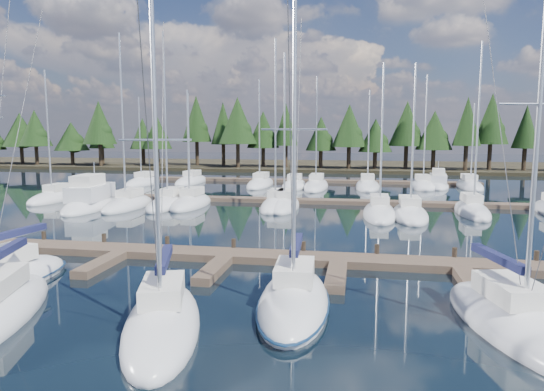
% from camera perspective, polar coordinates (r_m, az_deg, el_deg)
% --- Properties ---
extents(ground, '(260.00, 260.00, 0.00)m').
position_cam_1_polar(ground, '(38.45, -0.38, -2.93)').
color(ground, black).
rests_on(ground, ground).
extents(far_shore, '(220.00, 30.00, 0.60)m').
position_cam_1_polar(far_shore, '(97.66, 6.06, 3.49)').
color(far_shore, black).
rests_on(far_shore, ground).
extents(main_dock, '(44.00, 6.13, 0.90)m').
position_cam_1_polar(main_dock, '(26.37, -5.44, -7.34)').
color(main_dock, brown).
rests_on(main_dock, ground).
extents(back_docks, '(50.00, 21.80, 0.40)m').
position_cam_1_polar(back_docks, '(57.59, 3.17, 0.72)').
color(back_docks, brown).
rests_on(back_docks, ground).
extents(front_sailboat_3, '(4.88, 8.48, 12.11)m').
position_cam_1_polar(front_sailboat_3, '(17.95, -12.76, -14.41)').
color(front_sailboat_3, silver).
rests_on(front_sailboat_3, ground).
extents(front_sailboat_4, '(3.34, 8.41, 12.75)m').
position_cam_1_polar(front_sailboat_4, '(19.71, 2.59, -12.22)').
color(front_sailboat_4, silver).
rests_on(front_sailboat_4, ground).
extents(front_sailboat_5, '(4.94, 9.11, 14.20)m').
position_cam_1_polar(front_sailboat_5, '(19.52, 26.78, -13.22)').
color(front_sailboat_5, silver).
rests_on(front_sailboat_5, ground).
extents(back_sailboat_rows, '(49.73, 32.28, 16.66)m').
position_cam_1_polar(back_sailboat_rows, '(52.90, 2.68, 0.20)').
color(back_sailboat_rows, silver).
rests_on(back_sailboat_rows, ground).
extents(motor_yacht_left, '(4.64, 10.52, 5.10)m').
position_cam_1_polar(motor_yacht_left, '(47.67, -20.52, -0.72)').
color(motor_yacht_left, silver).
rests_on(motor_yacht_left, ground).
extents(motor_yacht_right, '(3.60, 8.17, 3.94)m').
position_cam_1_polar(motor_yacht_right, '(64.84, 18.93, 1.29)').
color(motor_yacht_right, silver).
rests_on(motor_yacht_right, ground).
extents(tree_line, '(184.90, 11.64, 13.39)m').
position_cam_1_polar(tree_line, '(87.96, 3.73, 7.70)').
color(tree_line, black).
rests_on(tree_line, far_shore).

